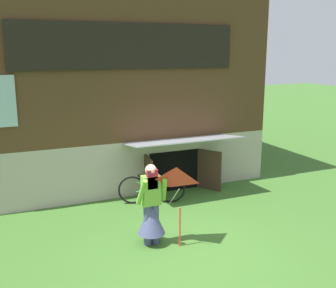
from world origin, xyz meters
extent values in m
plane|color=#3D6B28|center=(0.00, 0.00, 0.00)|extent=(60.00, 60.00, 0.00)
cube|color=#ADA393|center=(0.00, 5.76, 0.70)|extent=(7.82, 5.53, 1.39)
cube|color=#4C331E|center=(0.00, 5.76, 3.30)|extent=(7.82, 5.53, 3.81)
cube|color=black|center=(0.00, 2.96, 3.68)|extent=(5.39, 0.08, 1.05)
cube|color=#9EB7C6|center=(0.00, 2.98, 3.68)|extent=(5.23, 0.04, 0.93)
cube|color=black|center=(1.20, 2.98, 0.53)|extent=(1.40, 0.03, 1.05)
cube|color=#3D2B1E|center=(0.35, 2.70, 0.53)|extent=(0.14, 0.70, 1.05)
cube|color=#3D2B1E|center=(2.05, 2.70, 0.53)|extent=(0.42, 0.63, 1.05)
cube|color=#999EA8|center=(1.20, 2.45, 1.44)|extent=(2.79, 1.09, 0.18)
cylinder|color=#474C75|center=(-0.56, 0.36, 0.39)|extent=(0.14, 0.14, 0.79)
cylinder|color=#474C75|center=(-0.40, 0.36, 0.39)|extent=(0.14, 0.14, 0.79)
cone|color=#474C75|center=(-0.48, 0.36, 0.51)|extent=(0.52, 0.52, 0.59)
cube|color=#72AD38|center=(-0.48, 0.36, 1.07)|extent=(0.34, 0.20, 0.56)
cylinder|color=#72AD38|center=(-0.70, 0.26, 1.10)|extent=(0.17, 0.32, 0.52)
cylinder|color=#72AD38|center=(-0.26, 0.26, 1.10)|extent=(0.17, 0.32, 0.52)
cube|color=maroon|center=(-0.48, 0.30, 1.30)|extent=(0.20, 0.08, 0.36)
sphere|color=#D8AD8E|center=(-0.48, 0.36, 1.45)|extent=(0.21, 0.21, 0.21)
pyramid|color=red|center=(-0.19, -0.13, 1.26)|extent=(0.88, 0.71, 0.53)
cylinder|color=beige|center=(-0.13, 0.11, 0.97)|extent=(0.01, 0.47, 0.47)
cylinder|color=red|center=(-0.03, 0.06, 0.38)|extent=(0.03, 0.03, 0.76)
torus|color=black|center=(0.73, 2.19, 0.34)|extent=(0.66, 0.26, 0.68)
torus|color=black|center=(-0.14, 2.49, 0.34)|extent=(0.66, 0.26, 0.68)
cylinder|color=#287A3D|center=(0.30, 2.34, 0.52)|extent=(0.67, 0.26, 0.04)
cylinder|color=#287A3D|center=(0.30, 2.34, 0.41)|extent=(0.73, 0.28, 0.28)
cylinder|color=#287A3D|center=(0.08, 2.42, 0.52)|extent=(0.04, 0.04, 0.38)
cube|color=black|center=(0.08, 2.42, 0.71)|extent=(0.20, 0.08, 0.05)
cylinder|color=#287A3D|center=(0.73, 2.19, 0.68)|extent=(0.43, 0.17, 0.03)
camera|label=1|loc=(-3.05, -6.34, 3.58)|focal=43.86mm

